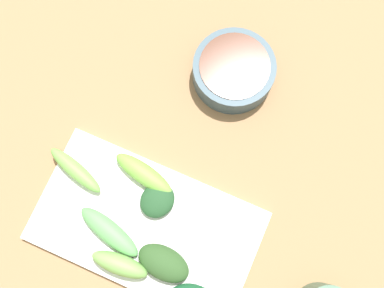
# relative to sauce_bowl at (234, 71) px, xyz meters

# --- Properties ---
(tabletop) EXTENTS (2.10, 2.10, 0.02)m
(tabletop) POSITION_rel_sauce_bowl_xyz_m (0.13, -0.02, -0.03)
(tabletop) COLOR #98714D
(tabletop) RESTS_ON ground
(sauce_bowl) EXTENTS (0.12, 0.12, 0.04)m
(sauce_bowl) POSITION_rel_sauce_bowl_xyz_m (0.00, 0.00, 0.00)
(sauce_bowl) COLOR #344A58
(sauce_bowl) RESTS_ON tabletop
(serving_plate) EXTENTS (0.16, 0.30, 0.01)m
(serving_plate) POSITION_rel_sauce_bowl_xyz_m (0.25, -0.02, -0.02)
(serving_plate) COLOR white
(serving_plate) RESTS_ON tabletop
(broccoli_stalk_0) EXTENTS (0.04, 0.09, 0.02)m
(broccoli_stalk_0) POSITION_rel_sauce_bowl_xyz_m (0.19, -0.05, 0.00)
(broccoli_stalk_0) COLOR #78B944
(broccoli_stalk_0) RESTS_ON serving_plate
(broccoli_leafy_2) EXTENTS (0.06, 0.05, 0.02)m
(broccoli_leafy_2) POSITION_rel_sauce_bowl_xyz_m (0.21, -0.02, -0.00)
(broccoli_leafy_2) COLOR #224A28
(broccoli_leafy_2) RESTS_ON serving_plate
(broccoli_stalk_3) EXTENTS (0.05, 0.10, 0.02)m
(broccoli_stalk_3) POSITION_rel_sauce_bowl_xyz_m (0.27, -0.06, -0.00)
(broccoli_stalk_3) COLOR #5FA25B
(broccoli_stalk_3) RESTS_ON serving_plate
(broccoli_stalk_4) EXTENTS (0.03, 0.08, 0.03)m
(broccoli_stalk_4) POSITION_rel_sauce_bowl_xyz_m (0.30, -0.03, 0.01)
(broccoli_stalk_4) COLOR #79B155
(broccoli_stalk_4) RESTS_ON serving_plate
(broccoli_leafy_5) EXTENTS (0.05, 0.07, 0.03)m
(broccoli_leafy_5) POSITION_rel_sauce_bowl_xyz_m (0.28, 0.02, 0.00)
(broccoli_leafy_5) COLOR #2F5126
(broccoli_leafy_5) RESTS_ON serving_plate
(broccoli_stalk_6) EXTENTS (0.05, 0.09, 0.02)m
(broccoli_stalk_6) POSITION_rel_sauce_bowl_xyz_m (0.22, -0.14, 0.00)
(broccoli_stalk_6) COLOR #76B950
(broccoli_stalk_6) RESTS_ON serving_plate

